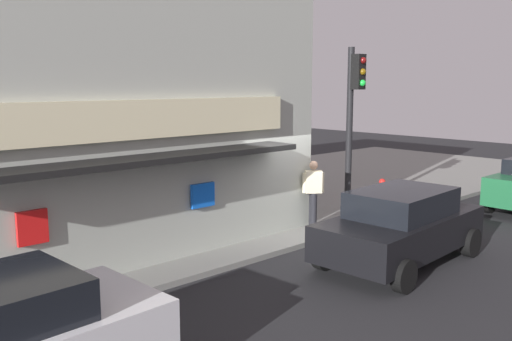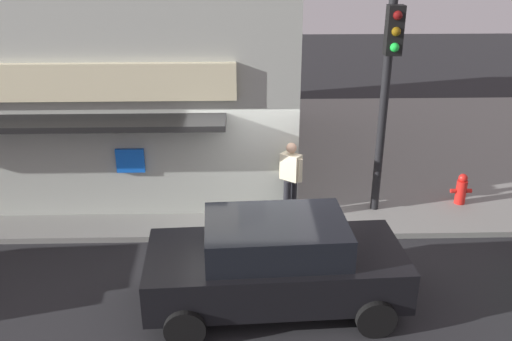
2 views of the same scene
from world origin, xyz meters
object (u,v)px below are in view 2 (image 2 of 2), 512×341
object	(u,v)px
pedestrian	(291,177)
potted_plant_by_doorway	(88,165)
trash_can	(189,185)
traffic_light	(388,79)
fire_hydrant	(461,189)
parked_car_black	(275,262)

from	to	relation	value
pedestrian	potted_plant_by_doorway	world-z (taller)	pedestrian
trash_can	potted_plant_by_doorway	bearing A→B (deg)	154.45
traffic_light	potted_plant_by_doorway	xyz separation A→B (m)	(-6.77, 1.76, -2.54)
potted_plant_by_doorway	traffic_light	bearing A→B (deg)	-14.56
fire_hydrant	pedestrian	world-z (taller)	pedestrian
trash_can	parked_car_black	world-z (taller)	parked_car_black
fire_hydrant	pedestrian	xyz separation A→B (m)	(-3.96, -0.59, 0.60)
trash_can	pedestrian	world-z (taller)	pedestrian
trash_can	pedestrian	bearing A→B (deg)	-19.61
traffic_light	parked_car_black	xyz separation A→B (m)	(-2.44, -3.16, -2.30)
fire_hydrant	pedestrian	distance (m)	4.05
pedestrian	parked_car_black	distance (m)	2.94
trash_can	pedestrian	xyz separation A→B (m)	(2.23, -0.79, 0.52)
traffic_light	pedestrian	distance (m)	2.83
trash_can	parked_car_black	bearing A→B (deg)	-64.74
pedestrian	parked_car_black	xyz separation A→B (m)	(-0.49, -2.89, -0.26)
parked_car_black	traffic_light	bearing A→B (deg)	52.39
fire_hydrant	parked_car_black	bearing A→B (deg)	-142.02
fire_hydrant	traffic_light	bearing A→B (deg)	-171.11
traffic_light	potted_plant_by_doorway	world-z (taller)	traffic_light
pedestrian	potted_plant_by_doorway	distance (m)	5.26
parked_car_black	potted_plant_by_doorway	bearing A→B (deg)	131.36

